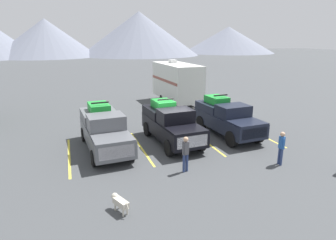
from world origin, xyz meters
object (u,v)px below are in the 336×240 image
object	(u,v)px
pickup_truck_c	(226,117)
person_c	(186,152)
camper_trailer_a	(177,81)
person_b	(281,146)
dog	(119,201)
pickup_truck_b	(171,123)
pickup_truck_a	(104,129)

from	to	relation	value
pickup_truck_c	person_c	size ratio (longest dim) A/B	3.13
camper_trailer_a	person_c	bearing A→B (deg)	-108.81
camper_trailer_a	person_b	size ratio (longest dim) A/B	4.61
camper_trailer_a	dog	xyz separation A→B (m)	(-8.21, -16.14, -1.71)
person_b	dog	distance (m)	8.37
pickup_truck_c	camper_trailer_a	distance (m)	9.73
dog	pickup_truck_c	bearing A→B (deg)	38.95
pickup_truck_b	dog	bearing A→B (deg)	-123.44
pickup_truck_a	camper_trailer_a	xyz separation A→B (m)	(7.92, 9.63, 0.96)
person_b	person_c	size ratio (longest dim) A/B	0.98
pickup_truck_a	person_c	world-z (taller)	pickup_truck_a
camper_trailer_a	dog	size ratio (longest dim) A/B	8.42
pickup_truck_c	dog	xyz separation A→B (m)	(-8.00, -6.47, -0.76)
pickup_truck_a	camper_trailer_a	world-z (taller)	camper_trailer_a
pickup_truck_a	pickup_truck_b	size ratio (longest dim) A/B	1.09
pickup_truck_a	pickup_truck_c	size ratio (longest dim) A/B	1.09
pickup_truck_c	person_b	size ratio (longest dim) A/B	3.18
pickup_truck_a	dog	bearing A→B (deg)	-92.58
pickup_truck_c	dog	size ratio (longest dim) A/B	5.81
person_b	person_c	bearing A→B (deg)	170.67
pickup_truck_b	person_c	world-z (taller)	pickup_truck_b
pickup_truck_a	camper_trailer_a	size ratio (longest dim) A/B	0.75
pickup_truck_a	person_b	distance (m)	9.38
dog	person_c	bearing A→B (deg)	33.07
pickup_truck_c	dog	world-z (taller)	pickup_truck_c
camper_trailer_a	dog	bearing A→B (deg)	-116.96
pickup_truck_a	pickup_truck_b	world-z (taller)	pickup_truck_a
person_b	person_c	distance (m)	4.79
camper_trailer_a	person_b	bearing A→B (deg)	-89.98
pickup_truck_b	pickup_truck_a	bearing A→B (deg)	177.70
pickup_truck_b	dog	xyz separation A→B (m)	(-4.20, -6.36, -0.77)
pickup_truck_a	pickup_truck_c	xyz separation A→B (m)	(7.71, -0.05, 0.01)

